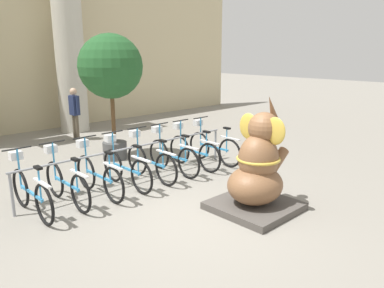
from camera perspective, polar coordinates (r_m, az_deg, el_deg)
ground_plane at (r=6.42m, az=0.48°, el=-10.39°), size 60.00×60.00×0.00m
building_facade at (r=13.44m, az=-26.77°, el=14.08°), size 20.00×0.20×6.00m
column_right at (r=13.12m, az=-18.15°, el=13.24°), size 1.16×1.16×5.16m
bike_rack at (r=7.74m, az=-8.73°, el=-1.31°), size 4.96×0.05×0.77m
bicycle_0 at (r=6.74m, az=-23.39°, el=-6.62°), size 0.48×1.68×1.07m
bicycle_1 at (r=6.98m, az=-18.68°, el=-5.50°), size 0.48×1.68×1.07m
bicycle_2 at (r=7.22m, az=-14.14°, el=-4.51°), size 0.48×1.68×1.07m
bicycle_3 at (r=7.54m, az=-10.10°, el=-3.50°), size 0.48×1.68×1.07m
bicycle_4 at (r=7.90m, az=-6.43°, el=-2.56°), size 0.48×1.68×1.07m
bicycle_5 at (r=8.28m, az=-3.05°, el=-1.70°), size 0.48×1.68×1.07m
bicycle_6 at (r=8.67m, az=0.14°, el=-0.95°), size 0.48×1.68×1.07m
bicycle_7 at (r=9.06m, az=3.20°, el=-0.31°), size 0.48×1.68×1.07m
elephant_statue at (r=6.43m, az=9.96°, el=-4.17°), size 1.31×1.31×1.97m
person_pedestrian at (r=11.81m, az=-17.47°, el=5.05°), size 0.21×0.47×1.58m
potted_tree at (r=9.32m, az=-12.28°, el=10.96°), size 1.55×1.55×3.06m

